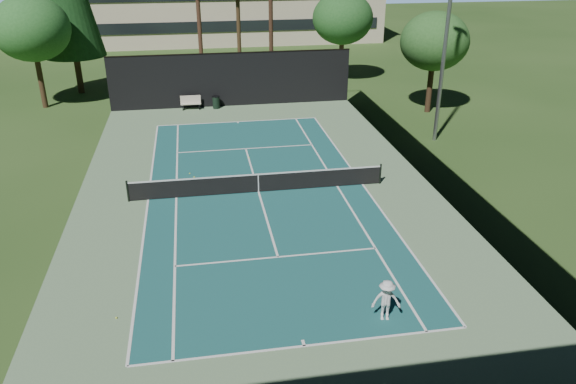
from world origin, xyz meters
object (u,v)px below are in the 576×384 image
Objects in this scene: player at (386,300)px; park_bench at (191,102)px; tennis_ball_a at (116,318)px; tennis_ball_b at (194,177)px; tennis_ball_d at (190,173)px; tennis_ball_c at (249,157)px; tennis_net at (258,182)px; trash_bin at (216,102)px.

park_bench is (-6.13, 26.54, -0.21)m from player.
player is 9.18m from tennis_ball_a.
player is 21.73× the size of tennis_ball_a.
tennis_ball_d is at bearing 112.39° from tennis_ball_b.
tennis_ball_b reaches higher than tennis_ball_d.
player reaches higher than park_bench.
tennis_ball_b is 4.02m from tennis_ball_c.
park_bench is at bearing 101.45° from tennis_net.
tennis_ball_b is 1.04× the size of tennis_ball_c.
tennis_ball_a is at bearing -122.73° from tennis_net.
tennis_ball_b reaches higher than tennis_ball_c.
tennis_ball_a is 15.49m from tennis_ball_c.
park_bench reaches higher than tennis_ball_d.
tennis_ball_a is (-9.02, 1.56, -0.72)m from player.
tennis_ball_d is at bearing -151.78° from tennis_ball_c.
tennis_ball_d is 0.05× the size of park_bench.
tennis_ball_c is (-2.94, 15.81, -0.72)m from player.
tennis_net is 15.89m from park_bench.
tennis_ball_c is (6.08, 14.25, 0.00)m from tennis_ball_a.
tennis_ball_c is 3.91m from tennis_ball_d.
trash_bin is at bearing 80.32° from tennis_ball_d.
tennis_ball_d is 12.70m from trash_bin.
trash_bin is (-1.28, 15.51, -0.08)m from tennis_net.
tennis_ball_d is (-3.45, -1.85, -0.00)m from tennis_ball_c.
player is 19.89× the size of tennis_ball_b.
tennis_net is 184.64× the size of tennis_ball_a.
tennis_ball_d is (-0.23, 0.56, -0.00)m from tennis_ball_b.
tennis_net is 11.36m from player.
tennis_net is at bearing -78.55° from park_bench.
tennis_ball_a is 0.07× the size of trash_bin.
trash_bin is at bearing 79.18° from tennis_ball_a.
tennis_ball_b is at bearing 142.57° from tennis_net.
tennis_ball_a is at bearing -101.96° from tennis_ball_d.
trash_bin is at bearing 81.71° from tennis_ball_b.
tennis_ball_c is at bearing -82.96° from trash_bin.
tennis_net reaches higher than tennis_ball_a.
park_bench is (0.26, 12.58, 0.51)m from tennis_ball_d.
tennis_ball_d is at bearing -91.19° from park_bench.
player reaches higher than tennis_net.
tennis_ball_c reaches higher than tennis_ball_d.
trash_bin reaches higher than tennis_ball_c.
player is 14.77m from tennis_ball_b.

